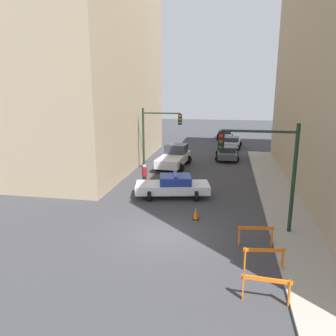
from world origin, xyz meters
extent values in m
plane|color=#38383D|center=(0.00, 0.00, 0.00)|extent=(120.00, 120.00, 0.00)
cube|color=#9E998E|center=(6.20, 0.00, 0.06)|extent=(2.40, 44.00, 0.12)
cube|color=tan|center=(-12.00, 14.00, 8.97)|extent=(14.00, 20.00, 17.94)
cylinder|color=black|center=(5.90, 1.26, 2.72)|extent=(0.18, 0.18, 5.20)
cylinder|color=black|center=(4.20, 1.26, 4.92)|extent=(3.40, 0.12, 0.12)
cube|color=black|center=(2.50, 1.26, 4.42)|extent=(0.30, 0.22, 0.90)
sphere|color=red|center=(2.50, 1.12, 4.69)|extent=(0.18, 0.18, 0.18)
sphere|color=#4C3D0C|center=(2.50, 1.12, 4.42)|extent=(0.18, 0.18, 0.18)
sphere|color=#0C4219|center=(2.50, 1.12, 4.15)|extent=(0.18, 0.18, 0.18)
cylinder|color=black|center=(-4.40, 13.08, 2.60)|extent=(0.18, 0.18, 5.20)
cylinder|color=black|center=(-2.80, 13.08, 4.80)|extent=(3.20, 0.12, 0.12)
cube|color=black|center=(-1.20, 13.08, 4.30)|extent=(0.30, 0.22, 0.90)
sphere|color=red|center=(-1.20, 12.93, 4.57)|extent=(0.18, 0.18, 0.18)
sphere|color=#4C3D0C|center=(-1.20, 12.93, 4.30)|extent=(0.18, 0.18, 0.18)
sphere|color=#0C4219|center=(-1.20, 12.93, 4.03)|extent=(0.18, 0.18, 0.18)
cube|color=white|center=(-0.58, 5.70, 0.60)|extent=(4.97, 2.75, 0.55)
cube|color=navy|center=(-0.40, 5.74, 1.14)|extent=(2.26, 1.99, 0.52)
cylinder|color=black|center=(-1.84, 4.58, 0.33)|extent=(0.35, 0.69, 0.66)
cylinder|color=black|center=(-2.18, 6.25, 0.33)|extent=(0.35, 0.69, 0.66)
cylinder|color=black|center=(1.01, 5.16, 0.33)|extent=(0.35, 0.69, 0.66)
cylinder|color=black|center=(0.67, 6.83, 0.33)|extent=(0.35, 0.69, 0.66)
cube|color=#2633BF|center=(-0.40, 5.74, 1.46)|extent=(0.47, 1.40, 0.12)
cube|color=silver|center=(-1.85, 13.66, 0.75)|extent=(2.41, 5.54, 0.70)
cube|color=#2D333D|center=(-1.76, 14.73, 1.50)|extent=(1.97, 1.87, 0.80)
cylinder|color=black|center=(-2.64, 15.40, 0.40)|extent=(0.82, 0.32, 0.80)
cylinder|color=black|center=(-0.80, 15.25, 0.40)|extent=(0.82, 0.32, 0.80)
cylinder|color=black|center=(-2.89, 12.06, 0.40)|extent=(0.82, 0.32, 0.80)
cylinder|color=black|center=(-1.06, 11.92, 0.40)|extent=(0.82, 0.32, 0.80)
cube|color=#474C51|center=(2.79, 18.00, 0.57)|extent=(1.88, 4.33, 0.52)
cube|color=#232833|center=(2.79, 17.83, 1.07)|extent=(1.62, 1.83, 0.48)
cylinder|color=black|center=(1.94, 19.32, 0.31)|extent=(0.62, 0.23, 0.62)
cylinder|color=black|center=(3.60, 19.35, 0.31)|extent=(0.62, 0.23, 0.62)
cylinder|color=black|center=(1.99, 16.65, 0.31)|extent=(0.62, 0.23, 0.62)
cylinder|color=black|center=(3.64, 16.68, 0.31)|extent=(0.62, 0.23, 0.62)
cube|color=silver|center=(3.26, 24.50, 0.57)|extent=(2.20, 4.45, 0.52)
cube|color=#232833|center=(3.24, 24.33, 1.07)|extent=(1.75, 1.95, 0.48)
cylinder|color=black|center=(2.56, 25.91, 0.31)|extent=(0.64, 0.28, 0.62)
cylinder|color=black|center=(4.21, 25.75, 0.31)|extent=(0.64, 0.28, 0.62)
cylinder|color=black|center=(2.31, 23.25, 0.31)|extent=(0.64, 0.28, 0.62)
cylinder|color=black|center=(3.96, 23.10, 0.31)|extent=(0.64, 0.28, 0.62)
cube|color=silver|center=(2.40, 31.28, 0.57)|extent=(1.88, 4.33, 0.52)
cube|color=#232833|center=(2.40, 31.11, 1.07)|extent=(1.62, 1.84, 0.48)
cylinder|color=black|center=(1.54, 32.59, 0.31)|extent=(0.62, 0.23, 0.62)
cylinder|color=black|center=(3.20, 32.63, 0.31)|extent=(0.62, 0.23, 0.62)
cylinder|color=black|center=(1.60, 29.93, 0.31)|extent=(0.62, 0.23, 0.62)
cylinder|color=black|center=(3.25, 29.96, 0.31)|extent=(0.62, 0.23, 0.62)
cylinder|color=black|center=(-2.86, 7.33, 0.41)|extent=(0.33, 0.33, 0.82)
cylinder|color=maroon|center=(-2.86, 7.33, 1.13)|extent=(0.42, 0.42, 0.62)
sphere|color=tan|center=(-2.86, 7.33, 1.55)|extent=(0.26, 0.26, 0.22)
cube|color=orange|center=(4.24, -4.39, 0.83)|extent=(1.60, 0.16, 0.14)
cube|color=orange|center=(3.52, -4.34, 0.45)|extent=(0.06, 0.16, 0.90)
cube|color=orange|center=(4.95, -4.44, 0.45)|extent=(0.06, 0.16, 0.90)
cube|color=orange|center=(4.36, -2.35, 0.83)|extent=(1.59, 0.27, 0.14)
cube|color=orange|center=(3.64, -2.45, 0.45)|extent=(0.07, 0.17, 0.90)
cube|color=orange|center=(5.07, -2.25, 0.45)|extent=(0.07, 0.17, 0.90)
cube|color=orange|center=(4.20, -0.32, 0.83)|extent=(1.59, 0.26, 0.14)
cube|color=orange|center=(3.49, -0.41, 0.45)|extent=(0.07, 0.17, 0.90)
cube|color=orange|center=(4.92, -0.22, 0.45)|extent=(0.07, 0.17, 0.90)
cube|color=black|center=(1.29, 2.22, 0.02)|extent=(0.36, 0.36, 0.04)
cone|color=#F2600C|center=(1.29, 2.22, 0.35)|extent=(0.28, 0.28, 0.62)
camera|label=1|loc=(2.80, -14.22, 6.85)|focal=35.00mm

